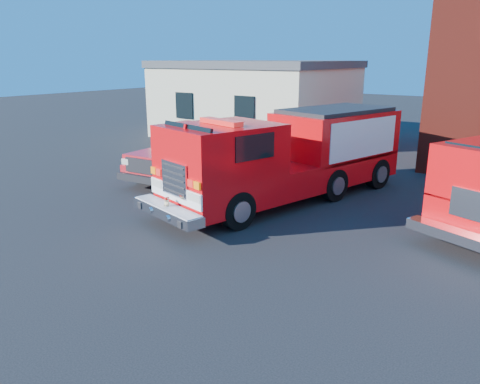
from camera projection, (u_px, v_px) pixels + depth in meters
The scene contains 4 objects.
ground at pixel (265, 228), 12.88m from camera, with size 100.00×100.00×0.00m, color black.
side_building at pixel (256, 98), 27.46m from camera, with size 10.20×8.20×4.35m.
fire_engine at pixel (290, 155), 15.08m from camera, with size 4.79×9.62×2.86m.
pickup_truck at pixel (196, 151), 18.39m from camera, with size 2.71×6.43×2.06m.
Camera 1 is at (6.47, -10.25, 4.50)m, focal length 35.00 mm.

